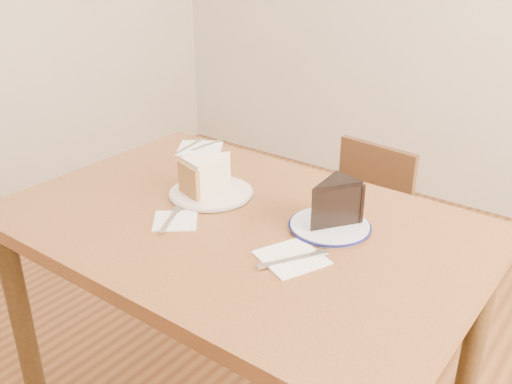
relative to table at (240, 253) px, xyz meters
The scene contains 13 objects.
table is the anchor object (origin of this frame).
chair_far 0.71m from the table, 89.68° to the left, with size 0.39×0.39×0.72m.
plate_cream 0.20m from the table, 156.19° to the left, with size 0.22×0.22×0.01m, color silver.
plate_navy 0.25m from the table, 25.08° to the left, with size 0.19×0.19×0.01m, color white.
carrot_cake 0.23m from the table, 154.80° to the left, with size 0.09×0.13×0.09m, color #F6E5CB, non-canonical shape.
chocolate_cake 0.28m from the table, 25.06° to the left, with size 0.09×0.12×0.10m, color black, non-canonical shape.
napkin_cream 0.19m from the table, 139.07° to the right, with size 0.11×0.11×0.00m, color white.
napkin_navy 0.25m from the table, 19.98° to the right, with size 0.13×0.13×0.00m, color white.
napkin_spare 0.53m from the table, 142.97° to the left, with size 0.14×0.14×0.00m, color white.
fork_cream 0.20m from the table, 138.39° to the right, with size 0.01×0.14×0.00m, color silver.
knife_navy 0.26m from the table, 21.51° to the right, with size 0.02×0.17×0.00m, color white.
fork_spare 0.55m from the table, 139.97° to the left, with size 0.01×0.14×0.00m, color silver.
knife_spare 0.56m from the table, 146.05° to the left, with size 0.01×0.16×0.00m, color silver.
Camera 1 is at (0.80, -1.00, 1.43)m, focal length 40.00 mm.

